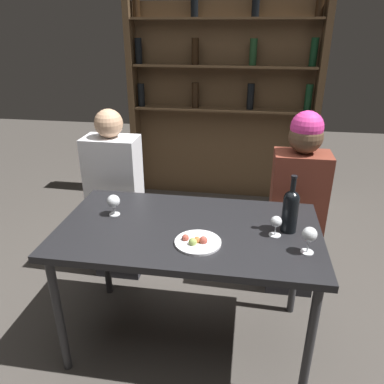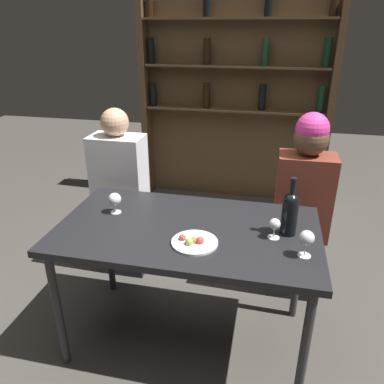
{
  "view_description": "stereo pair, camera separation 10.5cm",
  "coord_description": "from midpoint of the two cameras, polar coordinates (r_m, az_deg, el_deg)",
  "views": [
    {
      "loc": [
        0.28,
        -1.67,
        1.71
      ],
      "look_at": [
        0.0,
        0.11,
        0.9
      ],
      "focal_mm": 35.0,
      "sensor_mm": 36.0,
      "label": 1
    },
    {
      "loc": [
        0.39,
        -1.65,
        1.71
      ],
      "look_at": [
        0.0,
        0.11,
        0.9
      ],
      "focal_mm": 35.0,
      "sensor_mm": 36.0,
      "label": 2
    }
  ],
  "objects": [
    {
      "name": "wine_bottle",
      "position": [
        1.91,
        13.26,
        -2.54
      ],
      "size": [
        0.08,
        0.08,
        0.3
      ],
      "color": "black",
      "rests_on": "dining_table"
    },
    {
      "name": "dining_table",
      "position": [
        1.98,
        -2.05,
        -7.08
      ],
      "size": [
        1.35,
        0.76,
        0.75
      ],
      "color": "black",
      "rests_on": "ground_plane"
    },
    {
      "name": "seated_person_right",
      "position": [
        2.51,
        14.52,
        -2.35
      ],
      "size": [
        0.34,
        0.22,
        1.25
      ],
      "color": "#26262B",
      "rests_on": "ground_plane"
    },
    {
      "name": "ground_plane",
      "position": [
        2.41,
        -1.8,
        -21.1
      ],
      "size": [
        10.0,
        10.0,
        0.0
      ],
      "primitive_type": "plane",
      "color": "#47423D"
    },
    {
      "name": "wine_glass_2",
      "position": [
        1.88,
        11.13,
        -4.62
      ],
      "size": [
        0.06,
        0.06,
        0.11
      ],
      "color": "silver",
      "rests_on": "dining_table"
    },
    {
      "name": "seated_person_left",
      "position": [
        2.69,
        -12.64,
        -1.42
      ],
      "size": [
        0.36,
        0.22,
        1.22
      ],
      "color": "#26262B",
      "rests_on": "ground_plane"
    },
    {
      "name": "wine_rack_wall",
      "position": [
        3.79,
        3.91,
        14.04
      ],
      "size": [
        1.84,
        0.21,
        2.01
      ],
      "color": "#4C3823",
      "rests_on": "ground_plane"
    },
    {
      "name": "wine_glass_0",
      "position": [
        2.09,
        -13.3,
        -1.46
      ],
      "size": [
        0.07,
        0.07,
        0.12
      ],
      "color": "silver",
      "rests_on": "dining_table"
    },
    {
      "name": "food_plate_0",
      "position": [
        1.81,
        -0.88,
        -7.62
      ],
      "size": [
        0.23,
        0.23,
        0.04
      ],
      "color": "white",
      "rests_on": "dining_table"
    },
    {
      "name": "wine_glass_1",
      "position": [
        1.77,
        15.84,
        -6.37
      ],
      "size": [
        0.07,
        0.07,
        0.13
      ],
      "color": "silver",
      "rests_on": "dining_table"
    }
  ]
}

